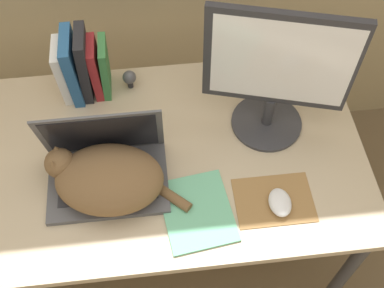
{
  "coord_description": "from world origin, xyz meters",
  "views": [
    {
      "loc": [
        0.09,
        -0.47,
        2.07
      ],
      "look_at": [
        0.18,
        0.35,
        0.86
      ],
      "focal_mm": 45.0,
      "sensor_mm": 36.0,
      "label": 1
    }
  ],
  "objects_px": {
    "external_monitor": "(277,73)",
    "webcam": "(128,78)",
    "laptop": "(106,168)",
    "notepad": "(197,211)",
    "book_row": "(82,67)",
    "cat": "(107,178)",
    "computer_mouse": "(280,202)"
  },
  "relations": [
    {
      "from": "cat",
      "to": "webcam",
      "type": "height_order",
      "value": "cat"
    },
    {
      "from": "external_monitor",
      "to": "notepad",
      "type": "relative_size",
      "value": 1.77
    },
    {
      "from": "external_monitor",
      "to": "notepad",
      "type": "distance_m",
      "value": 0.47
    },
    {
      "from": "book_row",
      "to": "notepad",
      "type": "relative_size",
      "value": 0.96
    },
    {
      "from": "book_row",
      "to": "webcam",
      "type": "relative_size",
      "value": 3.56
    },
    {
      "from": "book_row",
      "to": "notepad",
      "type": "bearing_deg",
      "value": -57.63
    },
    {
      "from": "laptop",
      "to": "book_row",
      "type": "bearing_deg",
      "value": 100.47
    },
    {
      "from": "cat",
      "to": "external_monitor",
      "type": "xyz_separation_m",
      "value": [
        0.53,
        0.2,
        0.18
      ]
    },
    {
      "from": "computer_mouse",
      "to": "book_row",
      "type": "bearing_deg",
      "value": 137.59
    },
    {
      "from": "laptop",
      "to": "book_row",
      "type": "distance_m",
      "value": 0.38
    },
    {
      "from": "laptop",
      "to": "computer_mouse",
      "type": "xyz_separation_m",
      "value": [
        0.51,
        -0.16,
        -0.03
      ]
    },
    {
      "from": "book_row",
      "to": "notepad",
      "type": "height_order",
      "value": "book_row"
    },
    {
      "from": "cat",
      "to": "notepad",
      "type": "bearing_deg",
      "value": -21.8
    },
    {
      "from": "laptop",
      "to": "computer_mouse",
      "type": "height_order",
      "value": "laptop"
    },
    {
      "from": "external_monitor",
      "to": "laptop",
      "type": "bearing_deg",
      "value": -164.74
    },
    {
      "from": "external_monitor",
      "to": "computer_mouse",
      "type": "height_order",
      "value": "external_monitor"
    },
    {
      "from": "external_monitor",
      "to": "book_row",
      "type": "bearing_deg",
      "value": 159.88
    },
    {
      "from": "external_monitor",
      "to": "notepad",
      "type": "bearing_deg",
      "value": -132.08
    },
    {
      "from": "external_monitor",
      "to": "computer_mouse",
      "type": "distance_m",
      "value": 0.39
    },
    {
      "from": "external_monitor",
      "to": "webcam",
      "type": "height_order",
      "value": "external_monitor"
    },
    {
      "from": "webcam",
      "to": "external_monitor",
      "type": "bearing_deg",
      "value": -25.67
    },
    {
      "from": "laptop",
      "to": "webcam",
      "type": "bearing_deg",
      "value": 77.58
    },
    {
      "from": "cat",
      "to": "external_monitor",
      "type": "bearing_deg",
      "value": 20.36
    },
    {
      "from": "computer_mouse",
      "to": "notepad",
      "type": "xyz_separation_m",
      "value": [
        -0.25,
        0.01,
        -0.02
      ]
    },
    {
      "from": "external_monitor",
      "to": "book_row",
      "type": "relative_size",
      "value": 1.84
    },
    {
      "from": "notepad",
      "to": "webcam",
      "type": "height_order",
      "value": "webcam"
    },
    {
      "from": "laptop",
      "to": "book_row",
      "type": "height_order",
      "value": "laptop"
    },
    {
      "from": "laptop",
      "to": "webcam",
      "type": "height_order",
      "value": "laptop"
    },
    {
      "from": "cat",
      "to": "notepad",
      "type": "distance_m",
      "value": 0.29
    },
    {
      "from": "laptop",
      "to": "book_row",
      "type": "relative_size",
      "value": 1.42
    },
    {
      "from": "book_row",
      "to": "webcam",
      "type": "bearing_deg",
      "value": -0.85
    },
    {
      "from": "cat",
      "to": "external_monitor",
      "type": "relative_size",
      "value": 0.89
    }
  ]
}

